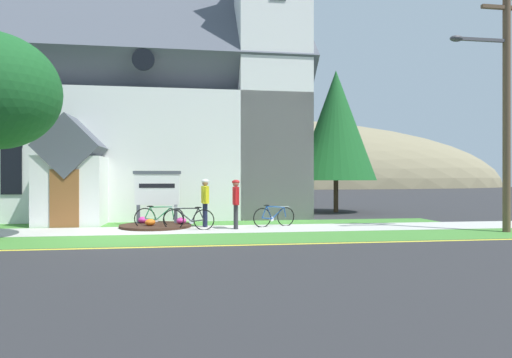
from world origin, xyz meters
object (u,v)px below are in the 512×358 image
object	(u,v)px
roadside_conifer	(336,125)
church_sign	(157,190)
bicycle_white	(189,219)
utility_pole	(504,86)
bicycle_black	(159,217)
bicycle_blue	(274,216)
cyclist_in_yellow_jersey	(236,200)
cyclist_in_orange_jersey	(205,199)

from	to	relation	value
roadside_conifer	church_sign	bearing A→B (deg)	-149.10
bicycle_white	church_sign	bearing A→B (deg)	128.89
utility_pole	bicycle_black	bearing A→B (deg)	166.27
bicycle_blue	cyclist_in_yellow_jersey	xyz separation A→B (m)	(-1.46, -0.58, 0.65)
church_sign	bicycle_white	bearing A→B (deg)	-51.11
bicycle_blue	bicycle_black	world-z (taller)	bicycle_blue
cyclist_in_yellow_jersey	cyclist_in_orange_jersey	size ratio (longest dim) A/B	0.99
cyclist_in_orange_jersey	roadside_conifer	world-z (taller)	roadside_conifer
cyclist_in_yellow_jersey	utility_pole	world-z (taller)	utility_pole
utility_pole	church_sign	bearing A→B (deg)	163.00
bicycle_black	cyclist_in_yellow_jersey	bearing A→B (deg)	-15.58
bicycle_blue	utility_pole	bearing A→B (deg)	-19.81
church_sign	bicycle_black	size ratio (longest dim) A/B	1.18
church_sign	bicycle_white	world-z (taller)	church_sign
bicycle_black	utility_pole	distance (m)	12.53
cyclist_in_yellow_jersey	cyclist_in_orange_jersey	bearing A→B (deg)	143.31
cyclist_in_yellow_jersey	utility_pole	distance (m)	9.71
church_sign	bicycle_white	xyz separation A→B (m)	(1.20, -1.49, -0.96)
bicycle_white	utility_pole	distance (m)	11.43
church_sign	cyclist_in_yellow_jersey	distance (m)	3.21
cyclist_in_orange_jersey	roadside_conifer	size ratio (longest dim) A/B	0.23
bicycle_white	bicycle_blue	bearing A→B (deg)	10.52
bicycle_white	cyclist_in_orange_jersey	bearing A→B (deg)	53.80
bicycle_black	cyclist_in_yellow_jersey	size ratio (longest dim) A/B	1.01
cyclist_in_orange_jersey	bicycle_blue	bearing A→B (deg)	-4.75
bicycle_blue	church_sign	bearing A→B (deg)	167.94
bicycle_white	cyclist_in_yellow_jersey	distance (m)	1.75
cyclist_in_yellow_jersey	bicycle_white	bearing A→B (deg)	179.92
church_sign	bicycle_blue	xyz separation A→B (m)	(4.29, -0.92, -0.96)
utility_pole	roadside_conifer	size ratio (longest dim) A/B	1.17
church_sign	roadside_conifer	distance (m)	10.69
bicycle_blue	roadside_conifer	bearing A→B (deg)	54.07
bicycle_white	roadside_conifer	world-z (taller)	roadside_conifer
church_sign	roadside_conifer	xyz separation A→B (m)	(8.74, 5.23, 3.24)
bicycle_white	bicycle_black	distance (m)	1.29
bicycle_blue	utility_pole	distance (m)	8.89
bicycle_white	bicycle_black	xyz separation A→B (m)	(-1.06, 0.75, 0.01)
church_sign	utility_pole	distance (m)	12.55
bicycle_black	cyclist_in_orange_jersey	bearing A→B (deg)	1.27
utility_pole	bicycle_blue	bearing A→B (deg)	160.19
bicycle_white	cyclist_in_orange_jersey	xyz separation A→B (m)	(0.57, 0.78, 0.66)
cyclist_in_yellow_jersey	roadside_conifer	world-z (taller)	roadside_conifer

